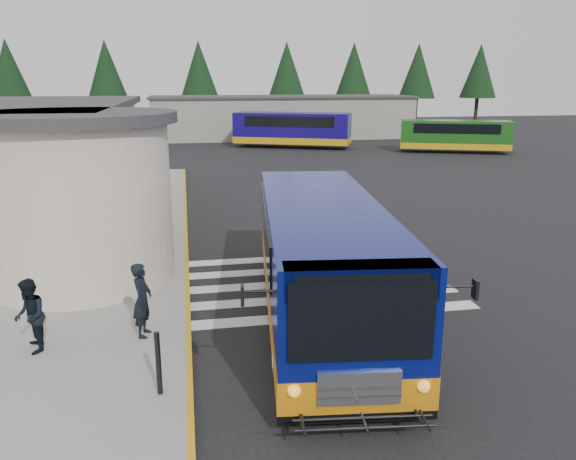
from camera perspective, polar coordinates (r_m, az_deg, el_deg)
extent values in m
plane|color=black|center=(17.47, 3.23, -4.39)|extent=(140.00, 140.00, 0.00)
cube|color=gray|center=(21.42, -23.66, -1.77)|extent=(10.00, 34.00, 0.15)
cube|color=gold|center=(20.81, -10.31, -1.17)|extent=(0.12, 34.00, 0.16)
cylinder|color=beige|center=(17.13, -20.50, 2.62)|extent=(5.20, 5.20, 4.50)
cylinder|color=#38383A|center=(16.82, -21.26, 10.62)|extent=(5.80, 5.80, 0.30)
cube|color=black|center=(21.64, -16.91, 2.24)|extent=(0.08, 1.20, 2.20)
cube|color=#38383A|center=(21.36, -15.90, 5.71)|extent=(1.20, 1.80, 0.12)
cube|color=silver|center=(14.47, 4.27, -8.63)|extent=(8.00, 0.55, 0.01)
cube|color=silver|center=(15.54, 3.16, -6.89)|extent=(8.00, 0.55, 0.01)
cube|color=silver|center=(16.63, 2.19, -5.38)|extent=(8.00, 0.55, 0.01)
cube|color=silver|center=(17.73, 1.35, -4.05)|extent=(8.00, 0.55, 0.01)
cube|color=silver|center=(18.85, 0.61, -2.87)|extent=(8.00, 0.55, 0.01)
cube|color=gray|center=(58.97, -0.66, 11.35)|extent=(26.00, 8.00, 4.00)
cube|color=#38383A|center=(58.87, -0.67, 13.39)|extent=(26.40, 8.40, 0.20)
cylinder|color=black|center=(68.55, -26.07, 10.21)|extent=(0.44, 0.44, 3.60)
cone|color=black|center=(68.44, -26.57, 14.36)|extent=(4.40, 4.40, 6.40)
cylinder|color=black|center=(66.62, -17.63, 10.92)|extent=(0.44, 0.44, 3.60)
cone|color=black|center=(66.50, -17.99, 15.21)|extent=(4.40, 4.40, 6.40)
cylinder|color=black|center=(66.15, -8.85, 11.41)|extent=(0.44, 0.44, 3.60)
cone|color=black|center=(66.04, -9.03, 15.74)|extent=(4.40, 4.40, 6.40)
cylinder|color=black|center=(67.19, -0.12, 11.63)|extent=(0.44, 0.44, 3.60)
cone|color=black|center=(67.08, -0.13, 15.90)|extent=(4.40, 4.40, 6.40)
cylinder|color=black|center=(69.06, 6.56, 11.63)|extent=(0.44, 0.44, 3.60)
cone|color=black|center=(68.95, 6.69, 15.78)|extent=(4.40, 4.40, 6.40)
cylinder|color=black|center=(71.78, 12.81, 11.49)|extent=(0.44, 0.44, 3.60)
cone|color=black|center=(71.67, 13.05, 15.48)|extent=(4.40, 4.40, 6.40)
cylinder|color=black|center=(75.25, 18.54, 11.24)|extent=(0.44, 0.44, 3.60)
cone|color=black|center=(75.15, 18.86, 15.04)|extent=(4.40, 4.40, 6.40)
cube|color=#08105F|center=(13.71, 3.52, -2.44)|extent=(3.76, 9.91, 2.53)
cube|color=orange|center=(14.03, 3.45, -6.19)|extent=(3.79, 9.94, 0.60)
cube|color=black|center=(14.16, 3.43, -7.53)|extent=(3.78, 9.93, 0.24)
cube|color=black|center=(9.08, 7.50, -9.21)|extent=(2.36, 0.33, 1.34)
cube|color=silver|center=(9.62, 7.27, -15.68)|extent=(1.40, 0.22, 0.59)
cube|color=black|center=(14.29, -2.32, 0.43)|extent=(0.84, 7.05, 0.97)
cube|color=black|center=(14.62, 8.43, 0.61)|extent=(0.84, 7.05, 0.97)
cylinder|color=black|center=(11.10, -0.64, -13.43)|extent=(0.44, 1.06, 1.03)
cylinder|color=black|center=(11.46, 11.56, -12.78)|extent=(0.44, 1.06, 1.03)
cylinder|color=black|center=(16.63, -1.83, -3.51)|extent=(0.44, 1.06, 1.03)
cylinder|color=black|center=(16.87, 6.23, -3.32)|extent=(0.44, 1.06, 1.03)
cube|color=black|center=(8.92, -4.65, -6.60)|extent=(0.08, 0.20, 0.32)
cube|color=black|center=(9.62, 18.49, -5.72)|extent=(0.08, 0.20, 0.32)
imported|color=black|center=(13.13, -14.59, -6.88)|extent=(0.52, 0.70, 1.72)
imported|color=black|center=(13.20, -24.75, -7.95)|extent=(0.79, 0.92, 1.62)
cylinder|color=black|center=(10.84, -13.03, -13.07)|extent=(0.10, 0.10, 1.24)
cube|color=#130863|center=(49.77, 0.44, 10.35)|extent=(10.33, 6.53, 2.57)
cube|color=gold|center=(49.87, 0.44, 9.16)|extent=(10.37, 6.57, 0.56)
cube|color=black|center=(49.72, 0.44, 11.06)|extent=(8.30, 5.70, 0.89)
cube|color=#195115|center=(48.40, 16.58, 9.32)|extent=(8.92, 5.31, 2.21)
cube|color=gold|center=(48.49, 16.50, 8.27)|extent=(8.96, 5.35, 0.48)
cube|color=black|center=(48.36, 16.63, 9.94)|extent=(7.14, 4.67, 0.77)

